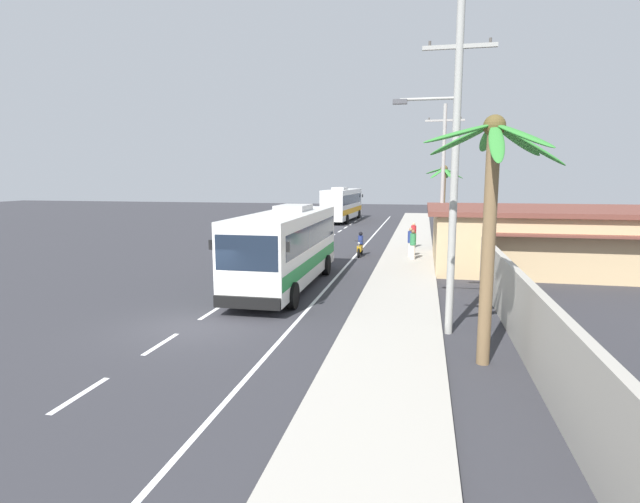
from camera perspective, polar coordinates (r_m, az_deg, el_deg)
The scene contains 15 objects.
ground_plane at distance 17.53m, azimuth -14.89°, elevation -8.35°, with size 160.00×160.00×0.00m, color #303035.
sidewalk_kerb at distance 25.44m, azimuth 9.63°, elevation -2.78°, with size 3.20×90.00×0.14m, color #A8A399.
lane_markings at distance 30.68m, azimuth 1.16°, elevation -0.86°, with size 3.60×71.02×0.01m.
boundary_wall at distance 29.35m, azimuth 17.42°, elevation 0.45°, with size 0.24×60.00×2.17m, color #9E998E.
coach_bus_foreground at distance 22.65m, azimuth -3.87°, elevation 0.71°, with size 3.02×10.77×3.71m.
coach_bus_far_lane at distance 57.51m, azimuth 2.60°, elevation 5.56°, with size 3.28×11.89×3.95m.
motorcycle_beside_bus at distance 31.89m, azimuth 4.66°, elevation 0.62°, with size 0.56×1.96×1.56m.
pedestrian_near_kerb at distance 35.19m, azimuth 10.74°, elevation 1.93°, with size 0.36×0.36×1.76m.
pedestrian_midwalk at distance 30.05m, azimuth 10.67°, elevation 0.86°, with size 0.36×0.36×1.79m.
pedestrian_far_walk at distance 31.09m, azimuth 10.41°, elevation 1.14°, with size 0.36×0.36×1.80m.
utility_pole_nearest at distance 16.00m, azimuth 15.10°, elevation 9.76°, with size 3.03×0.24×10.28m.
utility_pole_mid at distance 33.72m, azimuth 13.99°, elevation 8.43°, with size 2.50×0.24×9.71m.
palm_nearest at distance 39.68m, azimuth 14.04°, elevation 6.83°, with size 2.93×2.90×5.97m.
palm_second at distance 13.57m, azimuth 19.24°, elevation 6.49°, with size 3.63×3.77×6.58m.
roadside_building at distance 30.66m, azimuth 27.15°, elevation 1.37°, with size 15.79×9.99×3.35m.
Camera 1 is at (7.68, -14.94, 5.00)m, focal length 27.73 mm.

